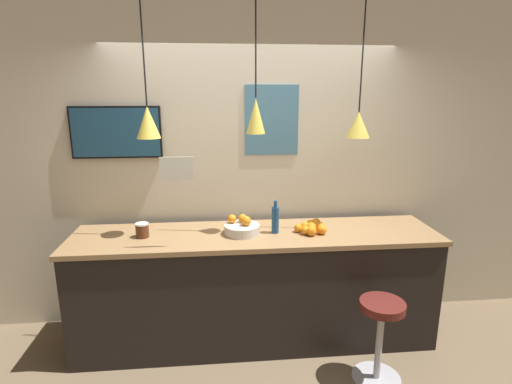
{
  "coord_description": "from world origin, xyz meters",
  "views": [
    {
      "loc": [
        -0.3,
        -2.34,
        2.12
      ],
      "look_at": [
        0.0,
        0.75,
        1.33
      ],
      "focal_mm": 28.0,
      "sensor_mm": 36.0,
      "label": 1
    }
  ],
  "objects_px": {
    "juice_bottle": "(275,219)",
    "mounted_tv": "(116,132)",
    "fruit_bowl": "(242,228)",
    "bar_stool": "(380,328)",
    "spread_jar": "(142,230)"
  },
  "relations": [
    {
      "from": "juice_bottle",
      "to": "spread_jar",
      "type": "relative_size",
      "value": 2.34
    },
    {
      "from": "fruit_bowl",
      "to": "juice_bottle",
      "type": "relative_size",
      "value": 1.06
    },
    {
      "from": "bar_stool",
      "to": "spread_jar",
      "type": "height_order",
      "value": "spread_jar"
    },
    {
      "from": "spread_jar",
      "to": "fruit_bowl",
      "type": "bearing_deg",
      "value": 0.34
    },
    {
      "from": "spread_jar",
      "to": "bar_stool",
      "type": "bearing_deg",
      "value": -18.73
    },
    {
      "from": "bar_stool",
      "to": "juice_bottle",
      "type": "xyz_separation_m",
      "value": [
        -0.7,
        0.6,
        0.67
      ]
    },
    {
      "from": "fruit_bowl",
      "to": "juice_bottle",
      "type": "distance_m",
      "value": 0.28
    },
    {
      "from": "spread_jar",
      "to": "mounted_tv",
      "type": "height_order",
      "value": "mounted_tv"
    },
    {
      "from": "bar_stool",
      "to": "mounted_tv",
      "type": "height_order",
      "value": "mounted_tv"
    },
    {
      "from": "juice_bottle",
      "to": "mounted_tv",
      "type": "relative_size",
      "value": 0.36
    },
    {
      "from": "bar_stool",
      "to": "mounted_tv",
      "type": "relative_size",
      "value": 0.86
    },
    {
      "from": "fruit_bowl",
      "to": "mounted_tv",
      "type": "height_order",
      "value": "mounted_tv"
    },
    {
      "from": "fruit_bowl",
      "to": "spread_jar",
      "type": "height_order",
      "value": "fruit_bowl"
    },
    {
      "from": "mounted_tv",
      "to": "juice_bottle",
      "type": "bearing_deg",
      "value": -17.32
    },
    {
      "from": "fruit_bowl",
      "to": "spread_jar",
      "type": "bearing_deg",
      "value": -179.66
    }
  ]
}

